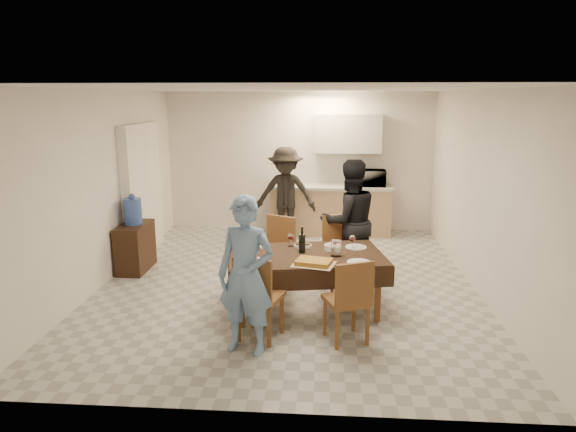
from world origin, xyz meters
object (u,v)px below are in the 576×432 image
at_px(person_far, 349,222).
at_px(console, 135,247).
at_px(microwave, 371,178).
at_px(person_near, 246,276).
at_px(savoury_tart, 314,262).
at_px(person_kitchen, 286,194).
at_px(water_jug, 133,211).
at_px(wine_bottle, 302,240).
at_px(water_pitcher, 336,248).
at_px(dining_table, 306,257).

bearing_deg(person_far, console, -24.76).
bearing_deg(microwave, person_near, 71.05).
xyz_separation_m(console, savoury_tart, (2.66, -1.68, 0.38)).
relative_size(person_near, person_kitchen, 0.96).
height_order(water_jug, person_kitchen, person_kitchen).
bearing_deg(console, person_near, -49.44).
relative_size(water_jug, person_kitchen, 0.23).
bearing_deg(wine_bottle, water_pitcher, -14.04).
relative_size(console, microwave, 1.40).
xyz_separation_m(wine_bottle, person_near, (-0.50, -1.10, -0.07)).
bearing_deg(person_near, person_far, 75.43).
relative_size(dining_table, microwave, 3.66).
height_order(microwave, person_kitchen, person_kitchen).
relative_size(savoury_tart, microwave, 0.83).
bearing_deg(microwave, savoury_tart, 76.63).
bearing_deg(microwave, water_jug, 32.53).
bearing_deg(water_jug, dining_table, -26.88).
distance_m(water_pitcher, microwave, 3.72).
xyz_separation_m(water_pitcher, savoury_tart, (-0.25, -0.33, -0.07)).
relative_size(microwave, person_near, 0.34).
height_order(microwave, person_far, person_far).
height_order(savoury_tart, person_near, person_near).
distance_m(dining_table, water_jug, 2.88).
xyz_separation_m(dining_table, water_pitcher, (0.35, -0.05, 0.13)).
bearing_deg(person_kitchen, console, -138.37).
bearing_deg(dining_table, water_jug, 142.95).
bearing_deg(console, dining_table, -26.88).
bearing_deg(dining_table, person_near, -127.81).
bearing_deg(person_near, savoury_tart, 58.94).
distance_m(microwave, person_far, 2.60).
height_order(water_pitcher, savoury_tart, water_pitcher).
distance_m(savoury_tart, person_near, 0.94).
xyz_separation_m(console, water_jug, (0.00, 0.00, 0.54)).
distance_m(dining_table, person_far, 1.20).
bearing_deg(water_pitcher, person_far, 79.70).
bearing_deg(person_kitchen, person_near, -90.97).
xyz_separation_m(console, microwave, (3.60, 2.30, 0.71)).
distance_m(console, person_near, 3.12).
distance_m(water_jug, person_near, 3.09).
height_order(savoury_tart, person_far, person_far).
xyz_separation_m(water_jug, microwave, (3.60, 2.30, 0.17)).
height_order(water_jug, savoury_tart, water_jug).
xyz_separation_m(console, water_pitcher, (2.91, -1.35, 0.45)).
relative_size(dining_table, savoury_tart, 4.43).
relative_size(console, person_kitchen, 0.45).
xyz_separation_m(savoury_tart, person_far, (0.45, 1.43, 0.12)).
bearing_deg(savoury_tart, person_near, -134.13).
bearing_deg(wine_bottle, savoury_tart, -70.77).
bearing_deg(person_kitchen, person_far, -63.85).
bearing_deg(person_near, microwave, 84.13).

